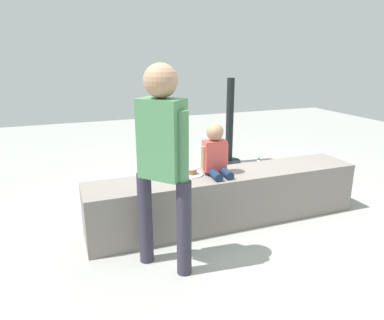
% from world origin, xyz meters
% --- Properties ---
extents(ground_plane, '(12.00, 12.00, 0.00)m').
position_xyz_m(ground_plane, '(0.00, 0.00, 0.00)').
color(ground_plane, '#9C9A96').
extents(concrete_ledge, '(2.68, 0.48, 0.50)m').
position_xyz_m(concrete_ledge, '(0.00, 0.00, 0.25)').
color(concrete_ledge, gray).
rests_on(concrete_ledge, ground_plane).
extents(child_seated, '(0.28, 0.32, 0.48)m').
position_xyz_m(child_seated, '(-0.12, 0.02, 0.72)').
color(child_seated, '#172945').
rests_on(child_seated, concrete_ledge).
extents(adult_standing, '(0.35, 0.37, 1.54)m').
position_xyz_m(adult_standing, '(-0.79, -0.53, 0.93)').
color(adult_standing, '#302C3B').
rests_on(adult_standing, ground_plane).
extents(cake_plate, '(0.22, 0.22, 0.07)m').
position_xyz_m(cake_plate, '(-0.34, 0.07, 0.52)').
color(cake_plate, white).
rests_on(cake_plate, concrete_ledge).
extents(gift_bag, '(0.22, 0.10, 0.29)m').
position_xyz_m(gift_bag, '(-1.12, 0.67, 0.13)').
color(gift_bag, '#4C99E0').
rests_on(gift_bag, ground_plane).
extents(railing_post, '(0.36, 0.36, 1.27)m').
position_xyz_m(railing_post, '(0.91, 1.76, 0.49)').
color(railing_post, black).
rests_on(railing_post, ground_plane).
extents(water_bottle_near_gift, '(0.07, 0.07, 0.21)m').
position_xyz_m(water_bottle_near_gift, '(0.55, 0.57, 0.10)').
color(water_bottle_near_gift, silver).
rests_on(water_bottle_near_gift, ground_plane).
extents(water_bottle_far_side, '(0.06, 0.06, 0.24)m').
position_xyz_m(water_bottle_far_side, '(1.05, 1.12, 0.11)').
color(water_bottle_far_side, silver).
rests_on(water_bottle_far_side, ground_plane).
extents(party_cup_red, '(0.08, 0.08, 0.10)m').
position_xyz_m(party_cup_red, '(-0.93, 1.09, 0.05)').
color(party_cup_red, red).
rests_on(party_cup_red, ground_plane).
extents(cake_box_white, '(0.32, 0.37, 0.13)m').
position_xyz_m(cake_box_white, '(1.00, 0.75, 0.06)').
color(cake_box_white, white).
rests_on(cake_box_white, ground_plane).
extents(handbag_black_leather, '(0.32, 0.14, 0.32)m').
position_xyz_m(handbag_black_leather, '(-0.42, 1.05, 0.11)').
color(handbag_black_leather, black).
rests_on(handbag_black_leather, ground_plane).
extents(handbag_brown_canvas, '(0.27, 0.11, 0.34)m').
position_xyz_m(handbag_brown_canvas, '(0.41, 1.17, 0.13)').
color(handbag_brown_canvas, brown).
rests_on(handbag_brown_canvas, ground_plane).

